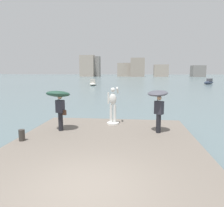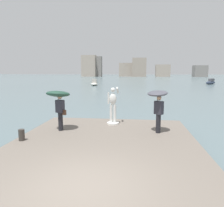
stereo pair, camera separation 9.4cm
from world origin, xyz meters
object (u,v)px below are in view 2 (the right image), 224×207
statue_white_figure (113,107)px  mooring_bollard (22,135)px  boat_near (211,82)px  onlooker_right (158,100)px  boat_mid (94,83)px  onlooker_left (59,98)px

statue_white_figure → mooring_bollard: bearing=-137.3°
statue_white_figure → boat_near: 49.51m
onlooker_right → mooring_bollard: 6.07m
onlooker_right → statue_white_figure: bearing=148.9°
onlooker_right → boat_mid: size_ratio=0.47×
statue_white_figure → boat_mid: (-8.52, 37.01, -0.84)m
onlooker_left → boat_mid: bearing=99.0°
onlooker_right → boat_near: size_ratio=0.47×
statue_white_figure → onlooker_left: bearing=-148.4°
onlooker_left → mooring_bollard: onlooker_left is taller
onlooker_left → boat_near: 51.90m
onlooker_left → onlooker_right: onlooker_right is taller
statue_white_figure → onlooker_left: statue_white_figure is taller
onlooker_right → mooring_bollard: (-5.65, -1.83, -1.27)m
boat_mid → onlooker_left: bearing=-81.0°
mooring_bollard → boat_mid: (-5.09, 40.18, -0.13)m
onlooker_left → onlooker_right: (4.65, 0.16, -0.06)m
onlooker_right → boat_mid: 39.85m
boat_near → onlooker_left: bearing=-115.8°
statue_white_figure → mooring_bollard: (-3.43, -3.17, -0.71)m
boat_mid → boat_near: bearing=16.0°
boat_near → onlooker_right: bearing=-111.1°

